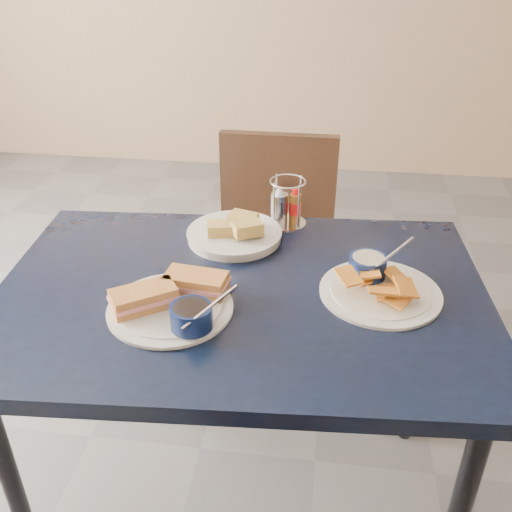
# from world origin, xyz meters

# --- Properties ---
(ground) EXTENTS (6.00, 6.00, 0.00)m
(ground) POSITION_xyz_m (0.00, 0.00, 0.00)
(ground) COLOR #58585E
(ground) RESTS_ON ground
(dining_table) EXTENTS (1.20, 0.84, 0.75)m
(dining_table) POSITION_xyz_m (-0.20, -0.16, 0.68)
(dining_table) COLOR black
(dining_table) RESTS_ON ground
(chair_far) EXTENTS (0.41, 0.39, 0.87)m
(chair_far) POSITION_xyz_m (-0.19, 0.52, 0.50)
(chair_far) COLOR black
(chair_far) RESTS_ON ground
(sandwich_plate) EXTENTS (0.30, 0.28, 0.12)m
(sandwich_plate) POSITION_xyz_m (-0.34, -0.26, 0.77)
(sandwich_plate) COLOR white
(sandwich_plate) RESTS_ON dining_table
(plantain_plate) EXTENTS (0.28, 0.28, 0.12)m
(plantain_plate) POSITION_xyz_m (0.11, -0.11, 0.77)
(plantain_plate) COLOR white
(plantain_plate) RESTS_ON dining_table
(bread_basket) EXTENTS (0.25, 0.25, 0.07)m
(bread_basket) POSITION_xyz_m (-0.26, 0.08, 0.77)
(bread_basket) COLOR white
(bread_basket) RESTS_ON dining_table
(condiment_caddy) EXTENTS (0.11, 0.11, 0.14)m
(condiment_caddy) POSITION_xyz_m (-0.13, 0.19, 0.81)
(condiment_caddy) COLOR silver
(condiment_caddy) RESTS_ON dining_table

